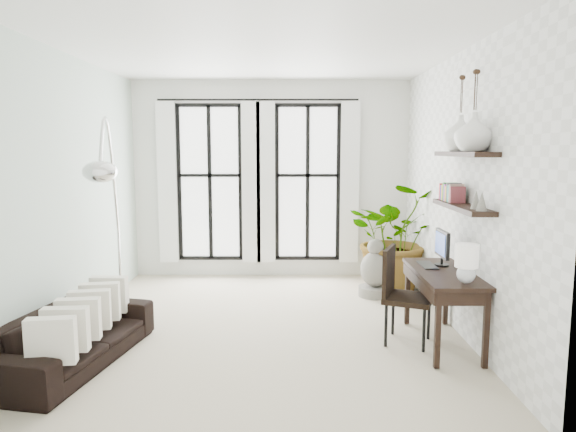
{
  "coord_description": "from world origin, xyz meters",
  "views": [
    {
      "loc": [
        0.3,
        -5.93,
        2.1
      ],
      "look_at": [
        0.29,
        0.3,
        1.29
      ],
      "focal_mm": 32.0,
      "sensor_mm": 36.0,
      "label": 1
    }
  ],
  "objects_px": {
    "desk_chair": "(400,289)",
    "buddha": "(375,272)",
    "plant": "(397,237)",
    "arc_lamp": "(108,167)",
    "desk": "(444,278)",
    "sofa": "(75,336)"
  },
  "relations": [
    {
      "from": "desk_chair",
      "to": "buddha",
      "type": "distance_m",
      "value": 1.78
    },
    {
      "from": "arc_lamp",
      "to": "plant",
      "type": "bearing_deg",
      "value": 27.15
    },
    {
      "from": "buddha",
      "to": "plant",
      "type": "bearing_deg",
      "value": 42.59
    },
    {
      "from": "sofa",
      "to": "arc_lamp",
      "type": "height_order",
      "value": "arc_lamp"
    },
    {
      "from": "buddha",
      "to": "desk_chair",
      "type": "bearing_deg",
      "value": -90.91
    },
    {
      "from": "sofa",
      "to": "desk_chair",
      "type": "distance_m",
      "value": 3.37
    },
    {
      "from": "desk_chair",
      "to": "buddha",
      "type": "xyz_separation_m",
      "value": [
        0.03,
        1.77,
        -0.24
      ]
    },
    {
      "from": "arc_lamp",
      "to": "desk",
      "type": "bearing_deg",
      "value": -6.03
    },
    {
      "from": "desk",
      "to": "arc_lamp",
      "type": "distance_m",
      "value": 3.84
    },
    {
      "from": "sofa",
      "to": "arc_lamp",
      "type": "xyz_separation_m",
      "value": [
        0.1,
        0.85,
        1.62
      ]
    },
    {
      "from": "sofa",
      "to": "arc_lamp",
      "type": "distance_m",
      "value": 1.83
    },
    {
      "from": "sofa",
      "to": "arc_lamp",
      "type": "bearing_deg",
      "value": 3.91
    },
    {
      "from": "desk_chair",
      "to": "sofa",
      "type": "bearing_deg",
      "value": -147.75
    },
    {
      "from": "arc_lamp",
      "to": "buddha",
      "type": "xyz_separation_m",
      "value": [
        3.23,
        1.51,
        -1.55
      ]
    },
    {
      "from": "sofa",
      "to": "plant",
      "type": "distance_m",
      "value": 4.61
    },
    {
      "from": "plant",
      "to": "arc_lamp",
      "type": "bearing_deg",
      "value": -152.85
    },
    {
      "from": "arc_lamp",
      "to": "sofa",
      "type": "bearing_deg",
      "value": -96.82
    },
    {
      "from": "plant",
      "to": "desk_chair",
      "type": "distance_m",
      "value": 2.15
    },
    {
      "from": "plant",
      "to": "arc_lamp",
      "type": "distance_m",
      "value": 4.19
    },
    {
      "from": "desk_chair",
      "to": "arc_lamp",
      "type": "height_order",
      "value": "arc_lamp"
    },
    {
      "from": "sofa",
      "to": "buddha",
      "type": "relative_size",
      "value": 2.29
    },
    {
      "from": "desk",
      "to": "buddha",
      "type": "distance_m",
      "value": 1.98
    }
  ]
}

